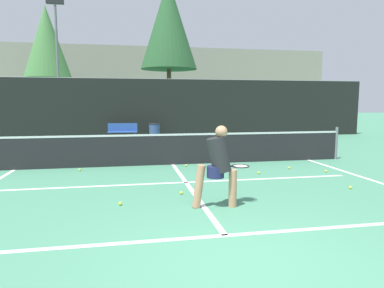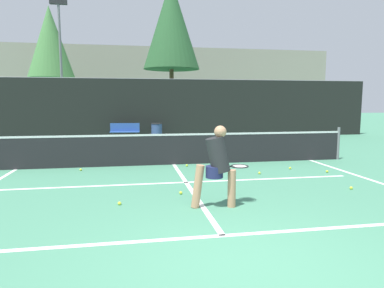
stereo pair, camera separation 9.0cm
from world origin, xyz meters
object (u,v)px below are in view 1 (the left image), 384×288
(trash_bin, at_px, (155,131))
(player_practicing, at_px, (218,164))
(parked_car, at_px, (147,123))
(courtside_bench, at_px, (123,131))

(trash_bin, bearing_deg, player_practicing, -88.77)
(player_practicing, relative_size, parked_car, 0.34)
(player_practicing, xyz_separation_m, trash_bin, (-0.24, 11.40, -0.38))
(trash_bin, bearing_deg, courtside_bench, -173.22)
(courtside_bench, relative_size, parked_car, 0.33)
(courtside_bench, distance_m, trash_bin, 1.59)
(player_practicing, bearing_deg, trash_bin, 97.50)
(trash_bin, bearing_deg, parked_car, 91.33)
(player_practicing, distance_m, parked_car, 16.21)
(courtside_bench, height_order, parked_car, parked_car)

